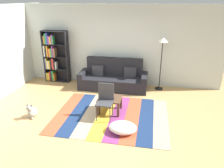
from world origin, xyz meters
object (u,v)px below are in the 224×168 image
object	(u,v)px
dog	(32,112)
bookshelf	(53,57)
tv_remote	(113,99)
couch	(113,79)
pouf	(123,128)
folding_chair	(105,98)
standing_lamp	(162,47)
coffee_table	(110,100)

from	to	relation	value
dog	bookshelf	bearing A→B (deg)	101.85
bookshelf	tv_remote	bearing A→B (deg)	-37.92
bookshelf	tv_remote	xyz separation A→B (m)	(2.55, -1.99, -0.49)
couch	tv_remote	xyz separation A→B (m)	(0.31, -1.71, 0.08)
tv_remote	bookshelf	bearing A→B (deg)	137.69
pouf	couch	bearing A→B (deg)	105.15
pouf	tv_remote	size ratio (longest dim) A/B	4.25
pouf	dog	world-z (taller)	dog
couch	folding_chair	size ratio (longest dim) A/B	2.51
folding_chair	standing_lamp	bearing A→B (deg)	112.97
couch	pouf	world-z (taller)	couch
pouf	folding_chair	distance (m)	0.91
standing_lamp	bookshelf	bearing A→B (deg)	178.73
coffee_table	tv_remote	world-z (taller)	tv_remote
bookshelf	tv_remote	size ratio (longest dim) A/B	12.23
coffee_table	couch	bearing A→B (deg)	97.24
couch	dog	xyz separation A→B (m)	(-1.70, -2.31, -0.18)
dog	tv_remote	bearing A→B (deg)	16.68
coffee_table	folding_chair	world-z (taller)	folding_chair
pouf	folding_chair	xyz separation A→B (m)	(-0.54, 0.61, 0.41)
coffee_table	folding_chair	distance (m)	0.36
couch	bookshelf	bearing A→B (deg)	172.85
standing_lamp	tv_remote	world-z (taller)	standing_lamp
coffee_table	standing_lamp	size ratio (longest dim) A/B	0.35
folding_chair	couch	bearing A→B (deg)	150.34
couch	folding_chair	distance (m)	1.95
standing_lamp	folding_chair	xyz separation A→B (m)	(-1.38, -2.13, -0.91)
pouf	standing_lamp	bearing A→B (deg)	72.90
coffee_table	pouf	distance (m)	1.04
coffee_table	folding_chair	xyz separation A→B (m)	(-0.06, -0.29, 0.20)
dog	tv_remote	world-z (taller)	tv_remote
standing_lamp	dog	bearing A→B (deg)	-142.19
dog	folding_chair	size ratio (longest dim) A/B	0.44
tv_remote	dog	bearing A→B (deg)	-167.71
couch	folding_chair	world-z (taller)	couch
dog	couch	bearing A→B (deg)	53.66
standing_lamp	tv_remote	distance (m)	2.49
folding_chair	pouf	bearing A→B (deg)	7.41
bookshelf	pouf	bearing A→B (deg)	-43.93
pouf	standing_lamp	distance (m)	3.16
tv_remote	folding_chair	world-z (taller)	folding_chair
pouf	dog	bearing A→B (deg)	174.43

